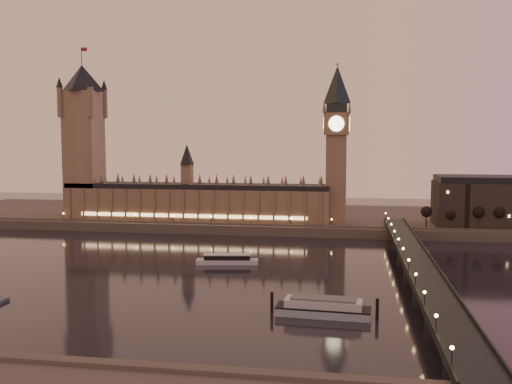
# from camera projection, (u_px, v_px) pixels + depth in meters

# --- Properties ---
(ground) EXTENTS (700.00, 700.00, 0.00)m
(ground) POSITION_uv_depth(u_px,v_px,m) (211.00, 272.00, 262.92)
(ground) COLOR black
(ground) RESTS_ON ground
(far_embankment) EXTENTS (560.00, 130.00, 6.00)m
(far_embankment) POSITION_uv_depth(u_px,v_px,m) (304.00, 218.00, 419.98)
(far_embankment) COLOR #423D35
(far_embankment) RESTS_ON ground
(palace_of_westminster) EXTENTS (180.00, 26.62, 52.00)m
(palace_of_westminster) POSITION_uv_depth(u_px,v_px,m) (196.00, 198.00, 386.25)
(palace_of_westminster) COLOR brown
(palace_of_westminster) RESTS_ON ground
(victoria_tower) EXTENTS (31.68, 31.68, 118.00)m
(victoria_tower) POSITION_uv_depth(u_px,v_px,m) (84.00, 133.00, 395.00)
(victoria_tower) COLOR brown
(victoria_tower) RESTS_ON ground
(big_ben) EXTENTS (17.68, 17.68, 104.00)m
(big_ben) POSITION_uv_depth(u_px,v_px,m) (337.00, 135.00, 367.24)
(big_ben) COLOR brown
(big_ben) RESTS_ON ground
(westminster_bridge) EXTENTS (13.20, 260.00, 15.30)m
(westminster_bridge) POSITION_uv_depth(u_px,v_px,m) (416.00, 268.00, 247.71)
(westminster_bridge) COLOR black
(westminster_bridge) RESTS_ON ground
(bare_tree_0) EXTENTS (6.40, 6.40, 13.02)m
(bare_tree_0) POSITION_uv_depth(u_px,v_px,m) (428.00, 213.00, 350.80)
(bare_tree_0) COLOR black
(bare_tree_0) RESTS_ON ground
(bare_tree_1) EXTENTS (6.40, 6.40, 13.02)m
(bare_tree_1) POSITION_uv_depth(u_px,v_px,m) (452.00, 214.00, 348.50)
(bare_tree_1) COLOR black
(bare_tree_1) RESTS_ON ground
(bare_tree_2) EXTENTS (6.40, 6.40, 13.02)m
(bare_tree_2) POSITION_uv_depth(u_px,v_px,m) (477.00, 214.00, 346.20)
(bare_tree_2) COLOR black
(bare_tree_2) RESTS_ON ground
(bare_tree_3) EXTENTS (6.40, 6.40, 13.02)m
(bare_tree_3) POSITION_uv_depth(u_px,v_px,m) (502.00, 215.00, 343.91)
(bare_tree_3) COLOR black
(bare_tree_3) RESTS_ON ground
(cruise_boat_a) EXTENTS (31.07, 11.33, 4.87)m
(cruise_boat_a) POSITION_uv_depth(u_px,v_px,m) (227.00, 260.00, 280.31)
(cruise_boat_a) COLOR silver
(cruise_boat_a) RESTS_ON ground
(moored_barge) EXTENTS (37.78, 11.16, 6.94)m
(moored_barge) POSITION_uv_depth(u_px,v_px,m) (323.00, 308.00, 197.81)
(moored_barge) COLOR #8CA6B2
(moored_barge) RESTS_ON ground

